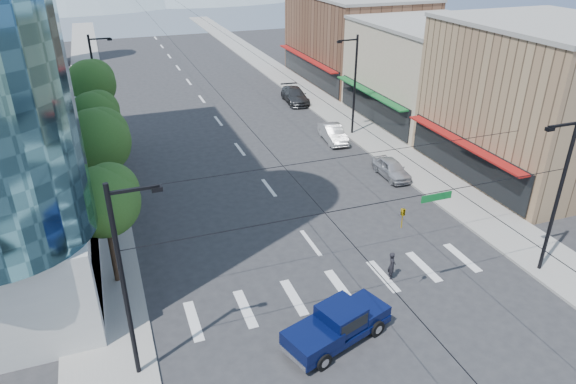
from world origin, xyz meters
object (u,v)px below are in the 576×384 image
parked_car_mid (333,133)px  parked_car_far (295,95)px  parked_car_near (392,169)px  pedestrian (392,265)px  pickup_truck (337,324)px

parked_car_mid → parked_car_far: bearing=90.8°
parked_car_mid → parked_car_far: parked_car_far is taller
parked_car_far → parked_car_near: bearing=-84.9°
parked_car_near → parked_car_mid: (-1.02, 8.42, 0.05)m
parked_car_mid → parked_car_far: (1.02, 12.18, 0.05)m
pedestrian → parked_car_far: (6.68, 31.94, -0.02)m
pickup_truck → parked_car_far: 37.07m
pedestrian → parked_car_mid: pedestrian is taller
parked_car_near → parked_car_mid: bearing=98.1°
parked_car_near → parked_car_mid: 8.48m
pedestrian → parked_car_mid: size_ratio=0.36×
parked_car_mid → parked_car_far: size_ratio=0.82×
pickup_truck → pedestrian: bearing=16.5°
pedestrian → parked_car_mid: 20.55m
pickup_truck → pedestrian: pickup_truck is taller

